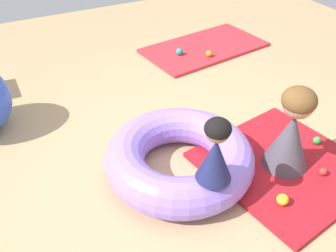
% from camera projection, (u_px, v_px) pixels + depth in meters
% --- Properties ---
extents(ground_plane, '(8.00, 8.00, 0.00)m').
position_uv_depth(ground_plane, '(189.00, 160.00, 3.18)').
color(ground_plane, tan).
extents(gym_mat_far_right, '(1.68, 1.06, 0.04)m').
position_uv_depth(gym_mat_far_right, '(204.00, 47.00, 4.94)').
color(gym_mat_far_right, red).
rests_on(gym_mat_far_right, ground).
extents(gym_mat_far_left, '(1.35, 1.37, 0.04)m').
position_uv_depth(gym_mat_far_left, '(283.00, 165.00, 3.10)').
color(gym_mat_far_left, '#B21923').
rests_on(gym_mat_far_left, ground).
extents(inflatable_cushion, '(1.19, 1.19, 0.31)m').
position_uv_depth(inflatable_cushion, '(179.00, 157.00, 2.97)').
color(inflatable_cushion, '#9975EA').
rests_on(inflatable_cushion, ground).
extents(child_in_navy, '(0.33, 0.33, 0.49)m').
position_uv_depth(child_in_navy, '(216.00, 151.00, 2.43)').
color(child_in_navy, navy).
rests_on(child_in_navy, inflatable_cushion).
extents(adult_seated, '(0.50, 0.50, 0.72)m').
position_uv_depth(adult_seated, '(292.00, 130.00, 2.88)').
color(adult_seated, '#4C4751').
rests_on(adult_seated, gym_mat_far_left).
extents(play_ball_pink, '(0.09, 0.09, 0.09)m').
position_uv_depth(play_ball_pink, '(218.00, 146.00, 3.20)').
color(play_ball_pink, pink).
rests_on(play_ball_pink, gym_mat_far_left).
extents(play_ball_yellow, '(0.09, 0.09, 0.09)m').
position_uv_depth(play_ball_yellow, '(283.00, 200.00, 2.71)').
color(play_ball_yellow, yellow).
rests_on(play_ball_yellow, gym_mat_far_left).
extents(play_ball_teal, '(0.09, 0.09, 0.09)m').
position_uv_depth(play_ball_teal, '(179.00, 52.00, 4.69)').
color(play_ball_teal, teal).
rests_on(play_ball_teal, gym_mat_far_right).
extents(play_ball_green, '(0.07, 0.07, 0.07)m').
position_uv_depth(play_ball_green, '(317.00, 140.00, 3.28)').
color(play_ball_green, green).
rests_on(play_ball_green, gym_mat_far_left).
extents(play_ball_orange, '(0.08, 0.08, 0.08)m').
position_uv_depth(play_ball_orange, '(209.00, 54.00, 4.65)').
color(play_ball_orange, orange).
rests_on(play_ball_orange, gym_mat_far_right).
extents(play_ball_red, '(0.06, 0.06, 0.06)m').
position_uv_depth(play_ball_red, '(323.00, 172.00, 2.97)').
color(play_ball_red, red).
rests_on(play_ball_red, gym_mat_far_left).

